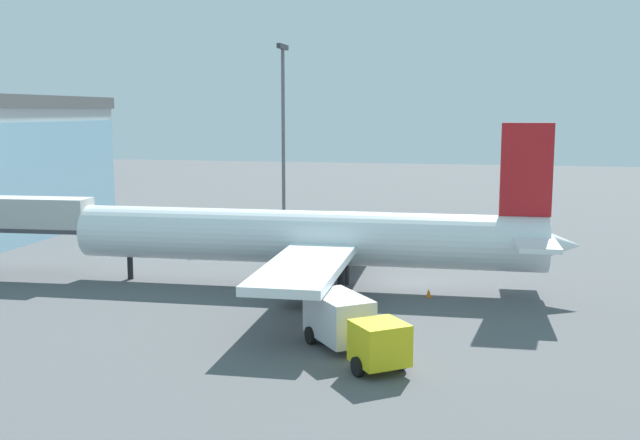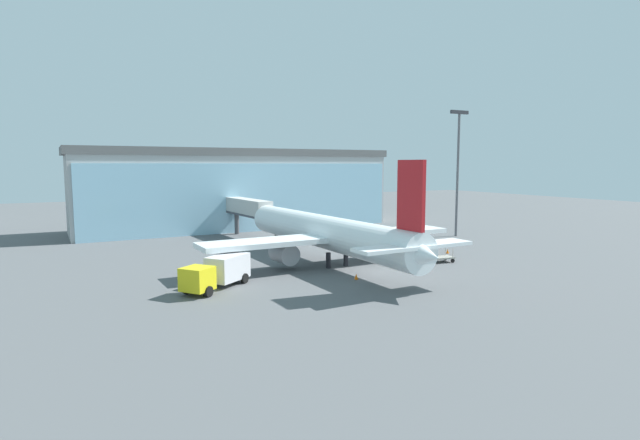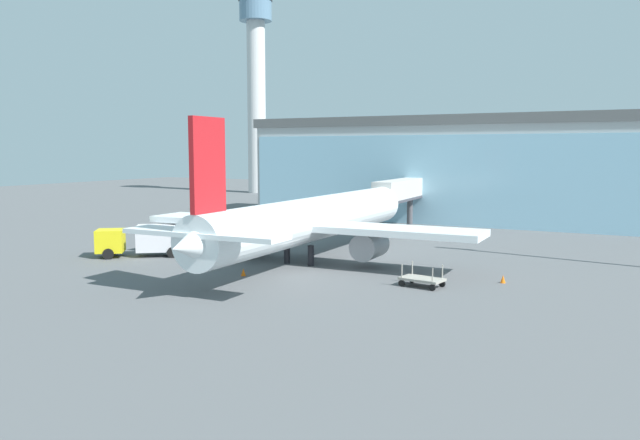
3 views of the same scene
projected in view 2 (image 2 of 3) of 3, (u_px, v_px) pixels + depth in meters
name	position (u px, v px, depth m)	size (l,w,h in m)	color
ground	(369.00, 272.00, 49.43)	(240.00, 240.00, 0.00)	#545659
terminal_building	(237.00, 189.00, 84.36)	(52.96, 14.03, 13.22)	#A9A9A9
jet_bridge	(248.00, 209.00, 72.50)	(3.00, 12.16, 5.66)	beige
apron_light_mast	(458.00, 162.00, 73.43)	(3.20, 0.40, 18.50)	#59595E
airplane	(328.00, 233.00, 53.39)	(28.62, 34.92, 11.04)	white
catering_truck	(218.00, 271.00, 43.13)	(7.15, 6.16, 2.65)	yellow
baggage_cart	(440.00, 258.00, 54.58)	(3.00, 1.99, 1.50)	#9E998C
safety_cone_nose	(356.00, 276.00, 46.42)	(0.36, 0.36, 0.55)	orange
safety_cone_wingtip	(448.00, 251.00, 60.00)	(0.36, 0.36, 0.55)	orange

